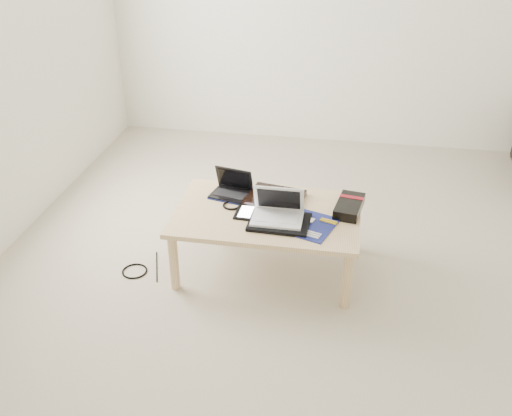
% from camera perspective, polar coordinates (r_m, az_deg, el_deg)
% --- Properties ---
extents(ground, '(4.00, 4.00, 0.00)m').
position_cam_1_polar(ground, '(3.67, 5.61, -5.35)').
color(ground, beige).
rests_on(ground, ground).
extents(coffee_table, '(1.10, 0.70, 0.40)m').
position_cam_1_polar(coffee_table, '(3.41, 1.10, -1.13)').
color(coffee_table, '#DDBA85').
rests_on(coffee_table, ground).
extents(book, '(0.37, 0.33, 0.03)m').
position_cam_1_polar(book, '(3.51, 1.93, 1.02)').
color(book, black).
rests_on(book, coffee_table).
extents(netbook, '(0.27, 0.22, 0.17)m').
position_cam_1_polar(netbook, '(3.56, -2.43, 1.84)').
color(netbook, black).
rests_on(netbook, coffee_table).
extents(tablet, '(0.23, 0.18, 0.01)m').
position_cam_1_polar(tablet, '(3.37, -0.14, -0.54)').
color(tablet, black).
rests_on(tablet, coffee_table).
extents(remote, '(0.05, 0.20, 0.02)m').
position_cam_1_polar(remote, '(3.43, 3.18, 0.06)').
color(remote, '#BABABF').
rests_on(remote, coffee_table).
extents(neoprene_sleeve, '(0.35, 0.26, 0.02)m').
position_cam_1_polar(neoprene_sleeve, '(3.28, 2.36, -1.41)').
color(neoprene_sleeve, black).
rests_on(neoprene_sleeve, coffee_table).
extents(white_laptop, '(0.29, 0.21, 0.20)m').
position_cam_1_polar(white_laptop, '(3.28, 2.19, -0.37)').
color(white_laptop, silver).
rests_on(white_laptop, neoprene_sleeve).
extents(motherboard, '(0.33, 0.36, 0.01)m').
position_cam_1_polar(motherboard, '(3.27, 5.60, -1.77)').
color(motherboard, '#0C1052').
rests_on(motherboard, coffee_table).
extents(gpu_box, '(0.19, 0.30, 0.06)m').
position_cam_1_polar(gpu_box, '(3.43, 9.31, 0.17)').
color(gpu_box, black).
rests_on(gpu_box, coffee_table).
extents(cable_coil, '(0.14, 0.14, 0.01)m').
position_cam_1_polar(cable_coil, '(3.45, -2.45, 0.28)').
color(cable_coil, black).
rests_on(cable_coil, coffee_table).
extents(floor_cable_coil, '(0.17, 0.17, 0.01)m').
position_cam_1_polar(floor_cable_coil, '(3.64, -12.04, -6.19)').
color(floor_cable_coil, black).
rests_on(floor_cable_coil, ground).
extents(floor_cable_trail, '(0.11, 0.31, 0.01)m').
position_cam_1_polar(floor_cable_trail, '(3.66, -9.90, -5.78)').
color(floor_cable_trail, black).
rests_on(floor_cable_trail, ground).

